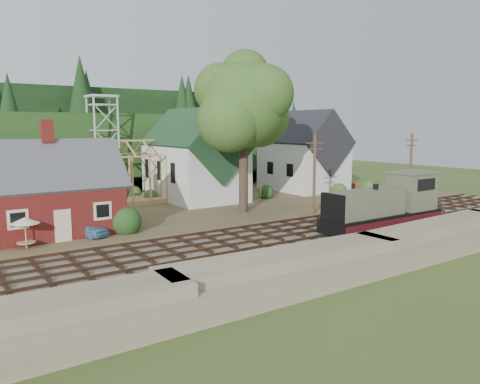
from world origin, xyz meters
TOP-DOWN VIEW (x-y plane):
  - ground at (0.00, 0.00)m, footprint 140.00×140.00m
  - embankment at (0.00, -8.50)m, footprint 64.00×5.00m
  - railroad_bed at (0.00, 0.00)m, footprint 64.00×11.00m
  - village_flat at (0.00, 18.00)m, footprint 64.00×26.00m
  - hillside at (0.00, 42.00)m, footprint 70.00×28.96m
  - ridge at (0.00, 58.00)m, footprint 80.00×20.00m
  - depot at (-16.00, 11.00)m, footprint 10.80×7.41m
  - church at (2.00, 19.68)m, footprint 8.40×15.17m
  - farmhouse at (18.00, 19.00)m, footprint 8.40×10.80m
  - timber_frame at (-6.00, 22.00)m, footprint 8.20×6.20m
  - lattice_tower at (-6.00, 28.00)m, footprint 3.20×3.20m
  - big_tree at (2.17, 10.08)m, footprint 10.90×8.40m
  - telegraph_pole_near at (7.00, 5.20)m, footprint 2.20×0.28m
  - telegraph_pole_far at (22.00, 5.20)m, footprint 2.20×0.28m
  - locomotive at (7.50, -3.00)m, footprint 11.92×2.98m
  - car_blue at (-13.99, 8.27)m, footprint 2.80×4.07m
  - car_red at (23.27, 16.73)m, footprint 4.43×2.39m
  - patio_set at (-18.64, 7.01)m, footprint 1.98×1.98m

SIDE VIEW (x-z plane):
  - ground at x=0.00m, z-range 0.00..0.00m
  - embankment at x=0.00m, z-range -0.80..0.80m
  - hillside at x=0.00m, z-range -6.37..6.37m
  - ridge at x=0.00m, z-range -6.00..6.00m
  - railroad_bed at x=0.00m, z-range 0.00..0.16m
  - village_flat at x=0.00m, z-range 0.00..0.30m
  - car_red at x=23.27m, z-range 0.30..1.48m
  - car_blue at x=-13.99m, z-range 0.30..1.59m
  - locomotive at x=7.50m, z-range -0.27..4.50m
  - patio_set at x=-18.64m, z-range 1.07..3.27m
  - depot at x=-16.00m, z-range -1.29..7.71m
  - timber_frame at x=-6.00m, z-range -0.23..6.76m
  - telegraph_pole_near at x=7.00m, z-range 0.25..8.25m
  - telegraph_pole_far at x=22.00m, z-range 0.25..8.25m
  - farmhouse at x=18.00m, z-range -0.43..10.17m
  - church at x=2.00m, z-range -1.32..11.68m
  - lattice_tower at x=-6.00m, z-range 3.97..16.10m
  - big_tree at x=2.17m, z-range 2.87..17.57m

